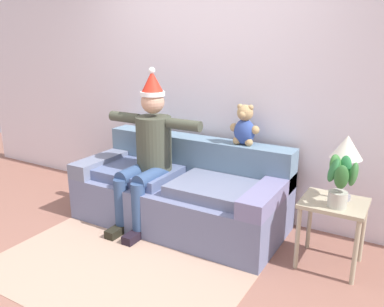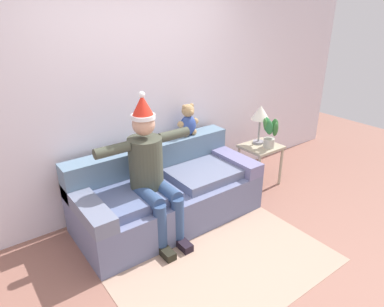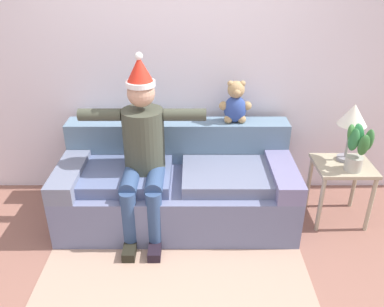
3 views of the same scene
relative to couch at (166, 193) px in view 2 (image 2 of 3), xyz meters
name	(u,v)px [view 2 (image 2 of 3)]	position (x,y,z in m)	size (l,w,h in m)	color
ground_plane	(226,266)	(0.00, -1.01, -0.32)	(10.00, 10.00, 0.00)	#8E5E50
back_wall	(137,91)	(0.00, 0.54, 1.03)	(7.00, 0.10, 2.70)	white
couch	(166,193)	(0.00, 0.00, 0.00)	(2.01, 0.91, 0.80)	slate
person_seated	(151,168)	(-0.27, -0.16, 0.44)	(1.02, 0.77, 1.50)	#414537
teddy_bear	(188,121)	(0.51, 0.28, 0.65)	(0.29, 0.17, 0.38)	#304894
side_table	(260,153)	(1.43, -0.06, 0.14)	(0.48, 0.43, 0.55)	tan
table_lamp	(260,114)	(1.46, 0.02, 0.63)	(0.24, 0.24, 0.51)	gray
potted_plant	(270,131)	(1.47, -0.15, 0.45)	(0.24, 0.25, 0.39)	#B1B1A3
area_rug	(229,269)	(0.00, -1.06, -0.31)	(2.01, 1.19, 0.01)	tan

